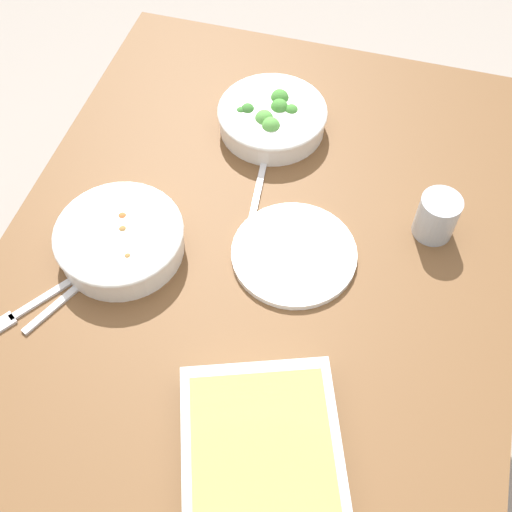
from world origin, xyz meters
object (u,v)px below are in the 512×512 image
Objects in this scene: stew_bowl at (120,239)px; broccoli_bowl at (272,117)px; side_plate at (294,254)px; spoon_by_broccoli at (262,172)px; baking_dish at (263,470)px; spoon_by_stew at (77,287)px; fork_on_table at (30,306)px; drink_cup at (436,218)px.

broccoli_bowl is (-0.36, 0.18, -0.00)m from stew_bowl.
broccoli_bowl reaches higher than side_plate.
baking_dish is at bearing 15.56° from spoon_by_broccoli.
spoon_by_stew is 1.07× the size of fork_on_table.
drink_cup is at bearing 81.47° from spoon_by_broccoli.
spoon_by_stew is at bearing -25.62° from broccoli_bowl.
spoon_by_broccoli is at bearing 6.13° from broccoli_bowl.
drink_cup reaches higher than spoon_by_stew.
side_plate is (-0.38, -0.05, -0.03)m from baking_dish.
spoon_by_broccoli is at bearing -148.26° from side_plate.
spoon_by_broccoli is at bearing -98.53° from drink_cup.
fork_on_table is at bearing -28.57° from broccoli_bowl.
broccoli_bowl is at bearing -166.11° from baking_dish.
broccoli_bowl is at bearing 154.38° from spoon_by_stew.
spoon_by_stew is (-0.22, -0.39, -0.03)m from baking_dish.
spoon_by_broccoli is (0.12, 0.01, -0.03)m from broccoli_bowl.
drink_cup reaches higher than baking_dish.
drink_cup is at bearing 118.00° from side_plate.
spoon_by_broccoli is (-0.17, -0.10, -0.00)m from side_plate.
drink_cup is at bearing 118.62° from fork_on_table.
baking_dish is 2.29× the size of fork_on_table.
baking_dish reaches higher than spoon_by_stew.
stew_bowl is at bearing 155.33° from spoon_by_stew.
stew_bowl is 0.40m from broccoli_bowl.
broccoli_bowl is 0.58m from fork_on_table.
broccoli_bowl is 0.38m from drink_cup.
drink_cup is 0.51× the size of spoon_by_stew.
stew_bowl is at bearing -132.38° from baking_dish.
stew_bowl is at bearing -70.00° from drink_cup.
stew_bowl is at bearing 145.51° from fork_on_table.
fork_on_table is (0.39, -0.29, -0.00)m from spoon_by_broccoli.
spoon_by_stew is (0.46, -0.22, -0.03)m from broccoli_bowl.
baking_dish reaches higher than spoon_by_broccoli.
spoon_by_stew and spoon_by_broccoli have the same top height.
broccoli_bowl is 1.31× the size of spoon_by_stew.
drink_cup is 0.39× the size of side_plate.
spoon_by_broccoli is (-0.24, 0.19, -0.03)m from stew_bowl.
baking_dish is at bearing 47.62° from stew_bowl.
spoon_by_stew is at bearing -63.97° from side_plate.
spoon_by_stew is (0.10, -0.04, -0.03)m from stew_bowl.
stew_bowl is 1.02× the size of broccoli_bowl.
baking_dish is (0.31, 0.34, 0.00)m from stew_bowl.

